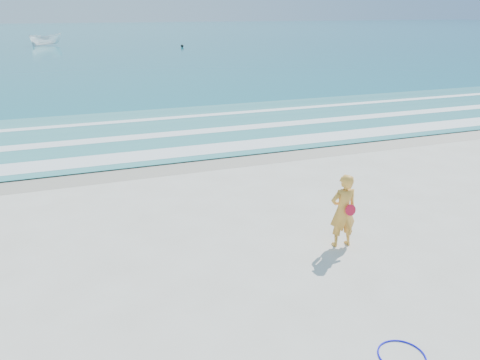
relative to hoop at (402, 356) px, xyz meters
name	(u,v)px	position (x,y,z in m)	size (l,w,h in m)	color
ground	(279,295)	(-1.17, 2.30, -0.01)	(400.00, 400.00, 0.00)	silver
wet_sand	(177,164)	(-1.17, 11.30, -0.01)	(400.00, 2.40, 0.00)	#B2A893
ocean	(77,35)	(-1.17, 107.30, 0.01)	(400.00, 190.00, 0.04)	#19727F
shallow	(152,131)	(-1.17, 16.30, 0.03)	(400.00, 10.00, 0.01)	#59B7AD
foam_near	(169,153)	(-1.17, 12.60, 0.04)	(400.00, 1.40, 0.01)	white
foam_mid	(155,135)	(-1.17, 15.50, 0.04)	(400.00, 0.90, 0.01)	white
foam_far	(143,120)	(-1.17, 18.80, 0.04)	(400.00, 0.60, 0.01)	white
hoop	(402,356)	(0.00, 0.00, 0.00)	(0.79, 0.79, 0.03)	#0D0CE1
boat	(46,40)	(-6.75, 75.72, 0.93)	(1.76, 4.67, 1.80)	white
buoy	(182,46)	(12.05, 64.86, 0.24)	(0.43, 0.43, 0.43)	black
woman	(343,211)	(1.13, 3.72, 0.89)	(0.69, 0.47, 1.81)	gold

